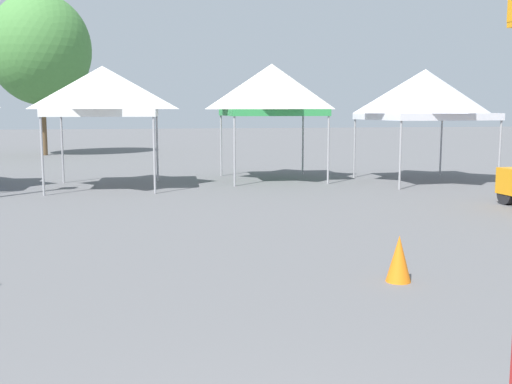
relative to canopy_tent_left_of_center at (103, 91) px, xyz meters
The scene contains 5 objects.
canopy_tent_left_of_center is the anchor object (origin of this frame).
canopy_tent_far_left 5.09m from the canopy_tent_left_of_center, 11.61° to the left, with size 2.93×2.93×3.56m.
canopy_tent_center 9.38m from the canopy_tent_left_of_center, ahead, with size 3.42×3.42×3.37m.
tree_behind_tents_right 13.94m from the canopy_tent_left_of_center, 104.54° to the left, with size 4.74×4.74×7.61m.
traffic_cone_near_barrier 11.40m from the canopy_tent_left_of_center, 68.65° to the right, with size 0.32×0.32×0.60m, color orange.
Camera 1 is at (-0.67, -1.77, 2.17)m, focal length 42.63 mm.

